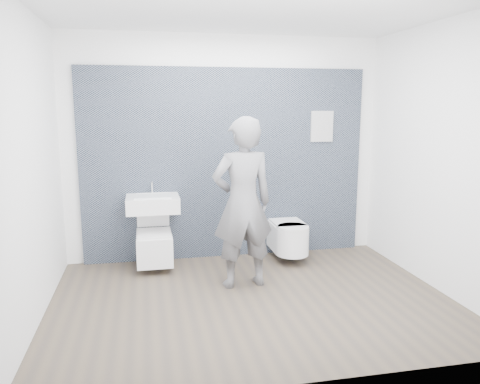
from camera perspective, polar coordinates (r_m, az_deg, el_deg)
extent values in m
plane|color=#4E4234|center=(4.87, 1.46, -12.94)|extent=(4.00, 4.00, 0.00)
plane|color=white|center=(5.96, -1.75, 5.33)|extent=(4.00, 0.00, 4.00)
plane|color=white|center=(3.07, 7.91, 0.36)|extent=(4.00, 0.00, 4.00)
plane|color=white|center=(4.49, -24.18, 2.72)|extent=(0.00, 3.00, 3.00)
plane|color=white|center=(5.32, 23.06, 3.88)|extent=(0.00, 3.00, 3.00)
plane|color=white|center=(4.55, 1.63, 21.43)|extent=(4.00, 4.00, 0.00)
cube|color=black|center=(6.22, -1.63, -7.66)|extent=(3.60, 0.06, 2.40)
cube|color=white|center=(5.68, -10.58, -1.42)|extent=(0.62, 0.47, 0.19)
cube|color=silver|center=(5.64, -10.61, -0.57)|extent=(0.43, 0.31, 0.03)
cylinder|color=silver|center=(5.82, -10.67, 0.57)|extent=(0.02, 0.02, 0.16)
cylinder|color=silver|center=(5.76, -10.68, 1.15)|extent=(0.02, 0.10, 0.02)
cylinder|color=silver|center=(5.92, -10.57, -2.48)|extent=(0.04, 0.04, 0.12)
cube|color=white|center=(5.74, -10.39, -6.66)|extent=(0.41, 0.60, 0.35)
cylinder|color=silver|center=(5.65, -10.43, -5.24)|extent=(0.29, 0.29, 0.03)
cube|color=white|center=(5.65, -10.44, -4.98)|extent=(0.39, 0.48, 0.02)
cube|color=white|center=(5.85, -10.58, -2.14)|extent=(0.39, 0.07, 0.44)
cube|color=silver|center=(6.04, -10.41, -7.14)|extent=(0.11, 0.06, 0.08)
cube|color=white|center=(6.05, 5.71, -5.36)|extent=(0.41, 0.47, 0.34)
cylinder|color=white|center=(5.84, 6.40, -5.98)|extent=(0.41, 0.41, 0.34)
cube|color=white|center=(5.97, 5.84, -3.75)|extent=(0.38, 0.45, 0.03)
cylinder|color=white|center=(5.77, 6.50, -4.28)|extent=(0.38, 0.38, 0.03)
cube|color=silver|center=(6.28, 5.13, -5.99)|extent=(0.11, 0.06, 0.08)
cube|color=white|center=(6.50, 9.49, -6.98)|extent=(0.30, 0.03, 0.40)
imported|color=slate|center=(4.96, 0.32, -1.38)|extent=(0.71, 0.51, 1.83)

